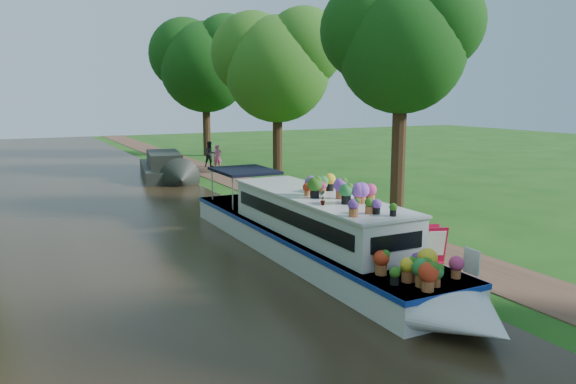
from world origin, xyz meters
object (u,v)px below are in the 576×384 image
Objects in this scene: sandwich_board at (432,246)px; pedestrian_pink at (218,157)px; plant_boat at (318,231)px; second_boat at (164,168)px; pedestrian_dark at (210,154)px.

pedestrian_pink reaches higher than sandwich_board.
plant_boat is at bearing -93.66° from pedestrian_pink.
sandwich_board is 20.89m from pedestrian_pink.
second_boat is 7.48× the size of sandwich_board.
sandwich_board is (2.70, -1.60, -0.36)m from plant_boat.
second_boat reaches higher than sandwich_board.
pedestrian_dark is (4.15, 20.58, -0.02)m from plant_boat.
second_boat is (0.33, 17.35, -0.27)m from plant_boat.
second_boat is at bearing -141.60° from pedestrian_dark.
pedestrian_pink is at bearing 105.47° from sandwich_board.
second_boat is 5.01m from pedestrian_dark.
sandwich_board is at bearing -30.60° from plant_boat.
pedestrian_pink is (1.45, 20.84, 0.29)m from sandwich_board.
second_boat is at bearing 88.92° from plant_boat.
second_boat is at bearing 116.59° from sandwich_board.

